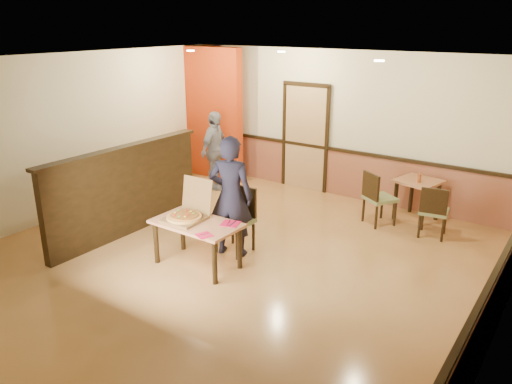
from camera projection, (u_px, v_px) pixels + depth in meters
floor at (234, 259)px, 7.28m from camera, size 7.00×7.00×0.00m
ceiling at (230, 62)px, 6.36m from camera, size 7.00×7.00×0.00m
wall_back at (343, 125)px, 9.53m from camera, size 7.00×0.00×7.00m
wall_left at (73, 135)px, 8.71m from camera, size 0.00×7.00×7.00m
wainscot_back at (340, 173)px, 9.82m from camera, size 7.00×0.04×0.90m
chair_rail_back at (341, 150)px, 9.65m from camera, size 7.00×0.06×0.06m
wainscot_right at (494, 306)px, 5.25m from camera, size 0.04×7.00×0.90m
chair_rail_right at (500, 265)px, 5.11m from camera, size 0.06×7.00×0.06m
back_door at (305, 138)px, 10.05m from camera, size 0.90×0.06×2.10m
booth_partition at (126, 190)px, 7.96m from camera, size 0.20×3.10×1.44m
red_accent_panel at (210, 114)px, 10.72m from camera, size 1.60×0.20×2.78m
spot_a at (191, 51)px, 9.01m from camera, size 0.14×0.14×0.02m
spot_b at (281, 52)px, 8.74m from camera, size 0.14×0.14×0.02m
spot_c at (379, 61)px, 6.78m from camera, size 0.14×0.14×0.02m
main_table at (197, 229)px, 6.92m from camera, size 1.23×0.71×0.66m
diner_chair at (238, 217)px, 7.42m from camera, size 0.49×0.49×0.97m
side_chair_left at (377, 196)px, 8.37m from camera, size 0.63×0.63×0.92m
side_chair_right at (434, 210)px, 7.86m from camera, size 0.49×0.49×0.86m
side_table at (418, 190)px, 8.56m from camera, size 0.81×0.81×0.72m
diner at (231, 197)px, 7.18m from camera, size 0.76×0.61×1.79m
passerby at (215, 151)px, 10.11m from camera, size 0.55×0.99×1.59m
pizza_box at (187, 215)px, 6.97m from camera, size 0.54×0.62×0.54m
pizza at (184, 217)px, 6.93m from camera, size 0.57×0.57×0.03m
napkin_near at (204, 235)px, 6.46m from camera, size 0.26×0.26×0.01m
napkin_far at (230, 224)px, 6.83m from camera, size 0.30×0.30×0.01m
condiment at (419, 178)px, 8.36m from camera, size 0.06×0.06×0.16m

